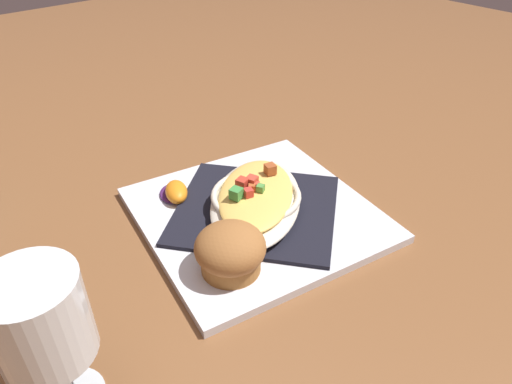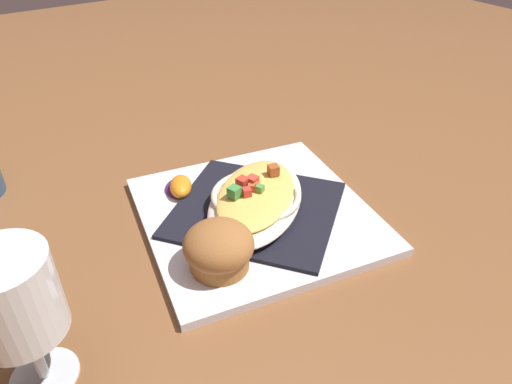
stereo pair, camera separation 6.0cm
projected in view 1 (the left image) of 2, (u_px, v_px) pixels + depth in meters
name	position (u px, v px, depth m)	size (l,w,h in m)	color
ground_plane	(256.00, 218.00, 0.62)	(2.60, 2.60, 0.00)	brown
square_plate	(256.00, 214.00, 0.62)	(0.28, 0.28, 0.01)	white
folded_napkin	(256.00, 209.00, 0.61)	(0.19, 0.20, 0.01)	black
gratin_dish	(256.00, 198.00, 0.60)	(0.22, 0.22, 0.04)	silver
muffin	(230.00, 251.00, 0.51)	(0.08, 0.08, 0.06)	#A0652E
orange_garnish	(176.00, 192.00, 0.63)	(0.05, 0.07, 0.02)	#49205B
stemmed_glass	(41.00, 326.00, 0.35)	(0.07, 0.07, 0.14)	white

